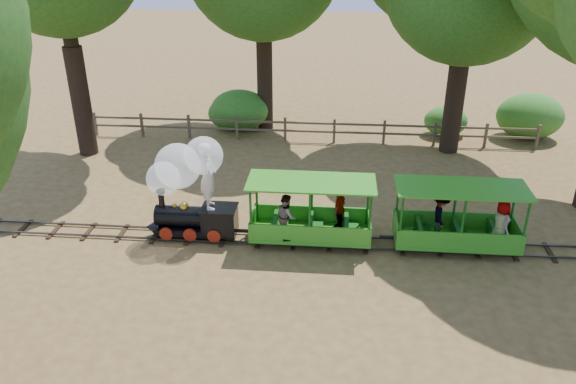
# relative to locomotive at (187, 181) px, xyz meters

# --- Properties ---
(ground) EXTENTS (90.00, 90.00, 0.00)m
(ground) POSITION_rel_locomotive_xyz_m (2.95, -0.07, -1.74)
(ground) COLOR olive
(ground) RESTS_ON ground
(track) EXTENTS (22.00, 1.00, 0.10)m
(track) POSITION_rel_locomotive_xyz_m (2.95, -0.07, -1.67)
(track) COLOR #3F3D3A
(track) RESTS_ON ground
(locomotive) EXTENTS (2.67, 1.25, 3.06)m
(locomotive) POSITION_rel_locomotive_xyz_m (0.00, 0.00, 0.00)
(locomotive) COLOR black
(locomotive) RESTS_ON ground
(carriage_front) EXTENTS (3.45, 1.43, 1.79)m
(carriage_front) POSITION_rel_locomotive_xyz_m (3.39, -0.10, -0.94)
(carriage_front) COLOR #369720
(carriage_front) RESTS_ON track
(carriage_rear) EXTENTS (3.45, 1.41, 1.79)m
(carriage_rear) POSITION_rel_locomotive_xyz_m (7.47, -0.08, -0.93)
(carriage_rear) COLOR #369720
(carriage_rear) RESTS_ON track
(fence) EXTENTS (18.10, 0.10, 1.00)m
(fence) POSITION_rel_locomotive_xyz_m (2.95, 7.93, -1.16)
(fence) COLOR brown
(fence) RESTS_ON ground
(shrub_west) EXTENTS (2.00, 1.53, 1.38)m
(shrub_west) POSITION_rel_locomotive_xyz_m (-0.51, 9.23, -1.05)
(shrub_west) COLOR #2D6B1E
(shrub_west) RESTS_ON ground
(shrub_mid_w) EXTENTS (2.50, 1.92, 1.73)m
(shrub_mid_w) POSITION_rel_locomotive_xyz_m (-0.12, 9.23, -0.87)
(shrub_mid_w) COLOR #2D6B1E
(shrub_mid_w) RESTS_ON ground
(shrub_mid_e) EXTENTS (1.79, 1.38, 1.24)m
(shrub_mid_e) POSITION_rel_locomotive_xyz_m (8.59, 9.23, -1.12)
(shrub_mid_e) COLOR #2D6B1E
(shrub_mid_e) RESTS_ON ground
(shrub_east) EXTENTS (2.70, 2.08, 1.87)m
(shrub_east) POSITION_rel_locomotive_xyz_m (11.95, 9.23, -0.80)
(shrub_east) COLOR #2D6B1E
(shrub_east) RESTS_ON ground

